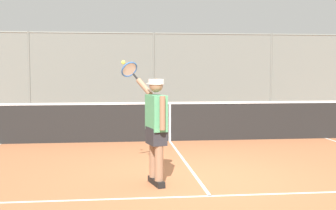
{
  "coord_description": "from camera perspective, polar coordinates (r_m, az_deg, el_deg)",
  "views": [
    {
      "loc": [
        1.25,
        6.86,
        1.73
      ],
      "look_at": [
        0.27,
        -1.82,
        1.05
      ],
      "focal_mm": 47.56,
      "sensor_mm": 36.0,
      "label": 1
    }
  ],
  "objects": [
    {
      "name": "tennis_player",
      "position": [
        6.7,
        -1.62,
        -2.38
      ],
      "size": [
        0.71,
        1.26,
        1.9
      ],
      "rotation": [
        0.0,
        0.0,
        -1.33
      ],
      "color": "black",
      "rests_on": "ground"
    },
    {
      "name": "ground_plane",
      "position": [
        7.18,
        3.84,
        -9.49
      ],
      "size": [
        60.0,
        60.0,
        0.0
      ],
      "primitive_type": "plane",
      "color": "#B76B42"
    },
    {
      "name": "court_line_markings",
      "position": [
        5.97,
        6.09,
        -12.39
      ],
      "size": [
        8.1,
        8.82,
        0.01
      ],
      "color": "white",
      "rests_on": "ground"
    },
    {
      "name": "tennis_net",
      "position": [
        10.89,
        0.22,
        -2.06
      ],
      "size": [
        10.41,
        0.09,
        1.07
      ],
      "color": "#2D2D2D",
      "rests_on": "ground"
    },
    {
      "name": "fence_backdrop",
      "position": [
        16.26,
        -2.0,
        3.68
      ],
      "size": [
        20.0,
        1.37,
        3.06
      ],
      "color": "slate",
      "rests_on": "ground"
    }
  ]
}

